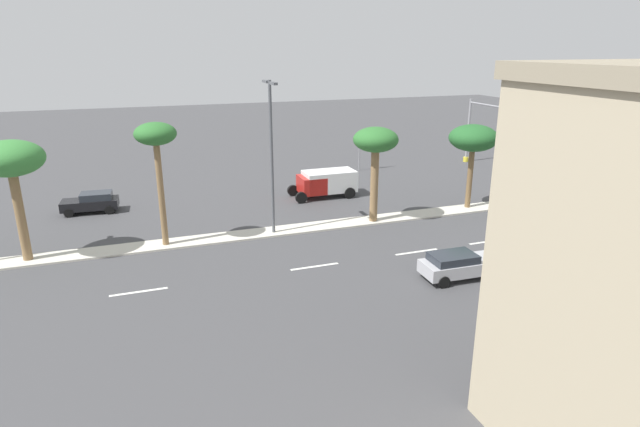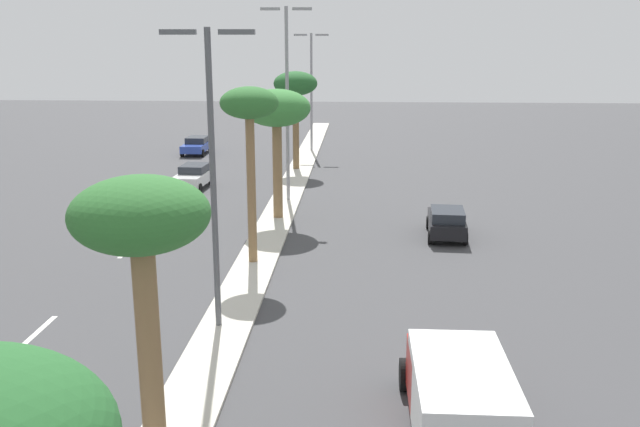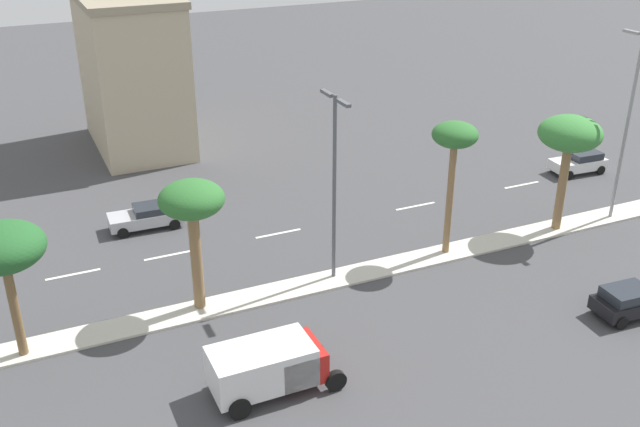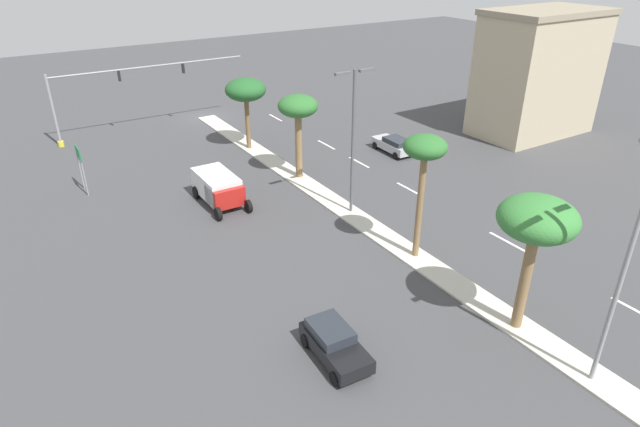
# 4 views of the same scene
# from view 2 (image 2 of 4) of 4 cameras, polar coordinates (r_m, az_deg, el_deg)

# --- Properties ---
(ground_plane) EXTENTS (160.00, 160.00, 0.00)m
(ground_plane) POSITION_cam_2_polar(r_m,az_deg,el_deg) (29.09, -5.59, -4.60)
(ground_plane) COLOR #424244
(median_curb) EXTENTS (1.80, 83.46, 0.12)m
(median_curb) POSITION_cam_2_polar(r_m,az_deg,el_deg) (37.88, -3.45, 0.04)
(median_curb) COLOR beige
(median_curb) RESTS_ON ground
(lane_stripe_rear) EXTENTS (0.20, 2.80, 0.01)m
(lane_stripe_rear) POSITION_cam_2_polar(r_m,az_deg,el_deg) (24.69, -22.68, -9.23)
(lane_stripe_rear) COLOR silver
(lane_stripe_rear) RESTS_ON ground
(lane_stripe_right) EXTENTS (0.20, 2.80, 0.01)m
(lane_stripe_right) POSITION_cam_2_polar(r_m,az_deg,el_deg) (32.77, -15.69, -2.88)
(lane_stripe_right) COLOR silver
(lane_stripe_right) RESTS_ON ground
(lane_stripe_far) EXTENTS (0.20, 2.80, 0.01)m
(lane_stripe_far) POSITION_cam_2_polar(r_m,az_deg,el_deg) (40.44, -11.93, 0.59)
(lane_stripe_far) COLOR silver
(lane_stripe_far) RESTS_ON ground
(palm_tree_near) EXTENTS (3.03, 3.03, 6.51)m
(palm_tree_near) POSITION_cam_2_polar(r_m,az_deg,el_deg) (15.13, -14.79, -1.08)
(palm_tree_near) COLOR olive
(palm_tree_near) RESTS_ON median_curb
(palm_tree_far) EXTENTS (2.41, 2.41, 7.47)m
(palm_tree_far) POSITION_cam_2_polar(r_m,az_deg,el_deg) (28.31, -5.94, 8.47)
(palm_tree_far) COLOR olive
(palm_tree_far) RESTS_ON median_curb
(palm_tree_right) EXTENTS (3.55, 3.55, 6.84)m
(palm_tree_right) POSITION_cam_2_polar(r_m,az_deg,el_deg) (35.83, -3.66, 8.57)
(palm_tree_right) COLOR olive
(palm_tree_right) RESTS_ON median_curb
(palm_tree_rear) EXTENTS (3.18, 3.18, 7.11)m
(palm_tree_rear) POSITION_cam_2_polar(r_m,az_deg,el_deg) (50.00, -2.07, 10.59)
(palm_tree_rear) COLOR brown
(palm_tree_rear) RESTS_ON median_curb
(street_lamp_left) EXTENTS (2.90, 0.24, 9.68)m
(street_lamp_left) POSITION_cam_2_polar(r_m,az_deg,el_deg) (21.80, -9.03, 4.62)
(street_lamp_left) COLOR #515459
(street_lamp_left) RESTS_ON median_curb
(street_lamp_leading) EXTENTS (2.90, 0.24, 11.13)m
(street_lamp_leading) POSITION_cam_2_polar(r_m,az_deg,el_deg) (39.82, -2.78, 10.22)
(street_lamp_leading) COLOR gray
(street_lamp_leading) RESTS_ON median_curb
(street_lamp_rear) EXTENTS (2.90, 0.24, 9.84)m
(street_lamp_rear) POSITION_cam_2_polar(r_m,az_deg,el_deg) (58.60, -0.73, 10.91)
(street_lamp_rear) COLOR gray
(street_lamp_rear) RESTS_ON median_curb
(sedan_blue_rear) EXTENTS (1.95, 3.97, 1.42)m
(sedan_blue_rear) POSITION_cam_2_polar(r_m,az_deg,el_deg) (58.83, -10.33, 5.67)
(sedan_blue_rear) COLOR #2D47AD
(sedan_blue_rear) RESTS_ON ground
(sedan_black_center) EXTENTS (2.07, 4.01, 1.49)m
(sedan_black_center) POSITION_cam_2_polar(r_m,az_deg,el_deg) (33.81, 10.58, -0.68)
(sedan_black_center) COLOR black
(sedan_black_center) RESTS_ON ground
(sedan_white_leading) EXTENTS (2.07, 3.94, 1.50)m
(sedan_white_leading) POSITION_cam_2_polar(r_m,az_deg,el_deg) (45.10, -10.59, 3.09)
(sedan_white_leading) COLOR silver
(sedan_white_leading) RESTS_ON ground
(box_truck) EXTENTS (2.50, 5.28, 2.12)m
(box_truck) POSITION_cam_2_polar(r_m,az_deg,el_deg) (17.16, 11.53, -14.56)
(box_truck) COLOR #B21E19
(box_truck) RESTS_ON ground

